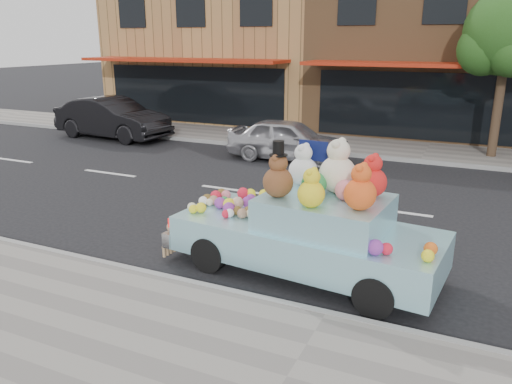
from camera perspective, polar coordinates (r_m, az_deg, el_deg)
The scene contains 11 objects.
ground at distance 11.64m, azimuth 15.19°, elevation -2.14°, with size 120.00×120.00×0.00m, color black.
near_sidewalk at distance 5.95m, azimuth 3.54°, elevation -20.74°, with size 60.00×3.00×0.12m, color gray.
far_sidewalk at distance 17.86m, azimuth 18.84°, elevation 4.34°, with size 60.00×3.00×0.12m, color gray.
near_kerb at distance 7.13m, azimuth 8.03°, elevation -13.81°, with size 60.00×0.12×0.13m, color gray.
far_kerb at distance 16.40m, azimuth 18.25°, elevation 3.35°, with size 60.00×0.12×0.13m, color gray.
storefront_left at distance 25.67m, azimuth -2.49°, elevation 16.87°, with size 10.00×9.80×7.30m.
storefront_mid at distance 22.94m, azimuth 21.32°, elevation 15.77°, with size 10.00×9.80×7.30m.
street_tree at distance 17.46m, azimuth 26.87°, elevation 15.25°, with size 3.00×2.70×5.22m.
car_silver at distance 15.95m, azimuth 3.71°, elevation 6.00°, with size 1.56×3.88×1.32m, color #B4B4B9.
car_dark at distance 20.32m, azimuth -16.11°, elevation 8.12°, with size 1.67×4.79×1.58m, color black.
art_car at distance 8.12m, azimuth 6.00°, elevation -3.96°, with size 4.63×2.17×2.24m.
Camera 1 is at (1.64, -10.91, 3.70)m, focal length 35.00 mm.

